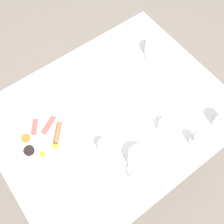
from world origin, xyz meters
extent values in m
plane|color=#70665B|center=(0.00, 0.00, 0.00)|extent=(8.00, 8.00, 0.00)
cube|color=silver|center=(0.00, 0.00, 0.74)|extent=(0.93, 1.18, 0.03)
cylinder|color=brown|center=(-0.41, -0.54, 0.36)|extent=(0.04, 0.04, 0.73)
cylinder|color=brown|center=(0.41, -0.54, 0.36)|extent=(0.04, 0.04, 0.73)
cylinder|color=brown|center=(0.41, 0.54, 0.36)|extent=(0.04, 0.04, 0.73)
cylinder|color=white|center=(0.09, 0.36, 0.76)|extent=(0.31, 0.31, 0.01)
cylinder|color=white|center=(0.01, 0.39, 0.77)|extent=(0.07, 0.07, 0.00)
sphere|color=yellow|center=(0.01, 0.39, 0.78)|extent=(0.03, 0.03, 0.03)
cylinder|color=white|center=(0.01, 0.33, 0.77)|extent=(0.06, 0.06, 0.00)
sphere|color=yellow|center=(0.01, 0.33, 0.78)|extent=(0.03, 0.03, 0.03)
cylinder|color=brown|center=(0.07, 0.28, 0.78)|extent=(0.10, 0.09, 0.03)
cube|color=#B74C42|center=(0.13, 0.29, 0.77)|extent=(0.08, 0.11, 0.01)
cube|color=#B74C42|center=(0.17, 0.36, 0.77)|extent=(0.08, 0.07, 0.01)
cylinder|color=#D16023|center=(0.14, 0.42, 0.77)|extent=(0.05, 0.05, 0.01)
cylinder|color=black|center=(0.07, 0.44, 0.78)|extent=(0.05, 0.05, 0.02)
cylinder|color=white|center=(0.17, -0.43, 0.81)|extent=(0.10, 0.10, 0.11)
cylinder|color=white|center=(0.17, -0.43, 0.87)|extent=(0.07, 0.07, 0.01)
sphere|color=white|center=(0.17, -0.43, 0.88)|extent=(0.02, 0.02, 0.02)
cone|color=white|center=(0.21, -0.48, 0.82)|extent=(0.05, 0.06, 0.05)
torus|color=white|center=(0.14, -0.38, 0.81)|extent=(0.05, 0.08, 0.08)
cylinder|color=white|center=(-0.27, 0.05, 0.81)|extent=(0.10, 0.10, 0.11)
cylinder|color=white|center=(-0.27, 0.05, 0.87)|extent=(0.07, 0.07, 0.01)
sphere|color=white|center=(-0.27, 0.05, 0.88)|extent=(0.02, 0.02, 0.02)
cone|color=white|center=(-0.24, -0.01, 0.82)|extent=(0.05, 0.06, 0.05)
torus|color=white|center=(-0.30, 0.10, 0.81)|extent=(0.05, 0.08, 0.08)
cylinder|color=white|center=(-0.23, -0.16, 0.76)|extent=(0.15, 0.15, 0.01)
cylinder|color=white|center=(-0.23, -0.16, 0.79)|extent=(0.08, 0.08, 0.06)
cylinder|color=olive|center=(-0.23, -0.16, 0.79)|extent=(0.07, 0.07, 0.05)
torus|color=white|center=(-0.18, -0.17, 0.79)|extent=(0.04, 0.02, 0.04)
cylinder|color=white|center=(-0.37, -0.40, 0.82)|extent=(0.07, 0.07, 0.12)
cylinder|color=white|center=(0.23, 0.19, 0.82)|extent=(0.07, 0.07, 0.12)
cylinder|color=white|center=(0.38, 0.12, 0.79)|extent=(0.05, 0.05, 0.07)
torus|color=white|center=(0.41, 0.12, 0.79)|extent=(0.05, 0.01, 0.05)
cylinder|color=#BCBCC1|center=(-0.13, 0.15, 0.79)|extent=(0.05, 0.05, 0.07)
sphere|color=#BCBCC1|center=(-0.13, 0.15, 0.84)|extent=(0.05, 0.05, 0.05)
cylinder|color=#BCBCC1|center=(-0.36, -0.23, 0.79)|extent=(0.05, 0.05, 0.07)
sphere|color=#BCBCC1|center=(-0.36, -0.23, 0.84)|extent=(0.05, 0.05, 0.05)
cube|color=white|center=(-0.28, 0.38, 0.76)|extent=(0.20, 0.21, 0.01)
cube|color=silver|center=(-0.21, -0.46, 0.76)|extent=(0.17, 0.05, 0.00)
cube|color=silver|center=(0.03, 0.09, 0.76)|extent=(0.13, 0.16, 0.00)
camera|label=1|loc=(-0.48, 0.35, 1.96)|focal=42.00mm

